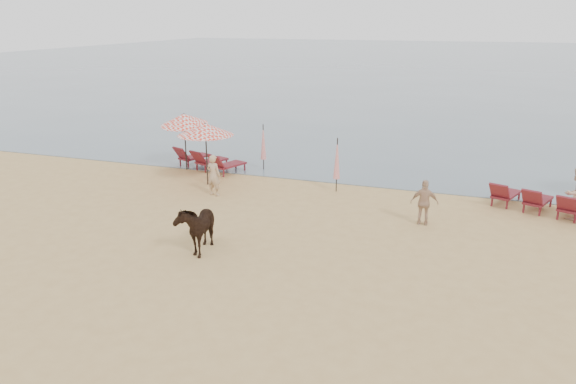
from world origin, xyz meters
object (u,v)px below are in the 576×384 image
Objects in this scene: umbrella_open_left_b at (184,119)px; beachgoer_right_a at (576,193)px; lounger_cluster_left at (208,160)px; cow at (197,226)px; umbrella_closed_right at (337,159)px; beachgoer_left at (214,175)px; lounger_cluster_right at (553,203)px; beachgoer_right_b at (424,203)px; umbrella_open_left_a at (205,129)px; umbrella_closed_left at (263,142)px.

umbrella_open_left_b is 1.45× the size of beachgoer_right_a.
lounger_cluster_left is 1.91× the size of cow.
beachgoer_right_a is at bearing 21.35° from cow.
beachgoer_left is (-4.20, -1.99, -0.51)m from umbrella_closed_right.
lounger_cluster_left is at bearing -165.39° from lounger_cluster_right.
cow is 1.17× the size of beachgoer_right_b.
umbrella_open_left_a is 13.35m from beachgoer_right_a.
lounger_cluster_left is 1.59× the size of umbrella_closed_right.
umbrella_closed_left is at bearing 37.93° from lounger_cluster_left.
lounger_cluster_left is at bearing 1.30° from umbrella_open_left_b.
umbrella_closed_left is at bearing 0.82° from umbrella_open_left_b.
umbrella_open_left_a is 5.24m from umbrella_closed_right.
beachgoer_left is 7.79m from beachgoer_right_b.
beachgoer_left is (-11.79, -1.81, 0.35)m from lounger_cluster_right.
beachgoer_left is 0.88× the size of beachgoer_right_a.
cow is at bearing -80.63° from umbrella_closed_left.
umbrella_closed_left is 1.36× the size of beachgoer_right_b.
umbrella_open_left_b is at bearing 144.43° from umbrella_open_left_a.
umbrella_open_left_b is at bearing -141.41° from lounger_cluster_left.
beachgoer_right_a is (12.39, 1.59, 0.10)m from beachgoer_left.
beachgoer_right_a reaches higher than beachgoer_left.
lounger_cluster_right is 2.74× the size of beachgoer_left.
lounger_cluster_left is 10.41m from beachgoer_right_b.
cow is at bearing -75.67° from umbrella_open_left_b.
umbrella_closed_right is (6.12, -1.25, 0.84)m from lounger_cluster_left.
beachgoer_left reaches higher than beachgoer_right_b.
umbrella_closed_right is 8.20m from beachgoer_right_a.
lounger_cluster_right is 1.72× the size of umbrella_open_left_a.
umbrella_open_left_a is at bearing -115.07° from umbrella_closed_left.
lounger_cluster_left is 0.78× the size of lounger_cluster_right.
lounger_cluster_right is 7.64m from umbrella_closed_right.
umbrella_closed_left is (2.33, 0.73, 0.80)m from lounger_cluster_left.
umbrella_open_left_b is 1.47× the size of cow.
beachgoer_right_a is at bearing -11.28° from umbrella_closed_left.
umbrella_open_left_b is 7.14m from umbrella_closed_right.
beachgoer_right_a is at bearing 13.95° from lounger_cluster_left.
lounger_cluster_right is at bearing 23.74° from cow.
beachgoer_right_b is (8.65, -1.77, -1.49)m from umbrella_open_left_a.
beachgoer_left is at bearing -154.63° from umbrella_closed_right.
beachgoer_right_a is at bearing -2.85° from umbrella_closed_right.
umbrella_closed_right reaches higher than umbrella_closed_left.
lounger_cluster_left is 2.92m from umbrella_open_left_a.
umbrella_open_left_a reaches higher than lounger_cluster_left.
lounger_cluster_right is 12.82m from umbrella_open_left_a.
umbrella_open_left_b reaches higher than beachgoer_right_a.
beachgoer_right_b is at bearing -35.18° from umbrella_open_left_b.
lounger_cluster_right is 0.78m from beachgoer_right_a.
umbrella_closed_left reaches higher than cow.
beachgoer_left reaches higher than lounger_cluster_left.
beachgoer_right_b reaches higher than cow.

